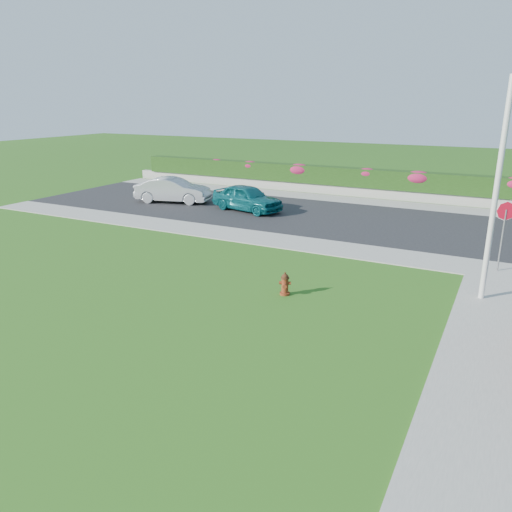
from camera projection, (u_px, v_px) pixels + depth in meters
The scene contains 18 objects.
ground at pixel (179, 332), 12.70m from camera, with size 120.00×120.00×0.00m, color black.
street_far at pixel (257, 210), 26.75m from camera, with size 26.00×8.00×0.04m, color black.
sidewalk_right at pixel (465, 471), 7.93m from camera, with size 2.00×20.00×0.04m, color gray.
sidewalk_far at pixel (188, 228), 22.96m from camera, with size 24.00×2.00×0.04m, color gray.
curb_corner at pixel (498, 271), 17.24m from camera, with size 2.00×2.00×0.04m, color gray.
sidewalk_beyond at pixel (356, 201), 29.23m from camera, with size 34.00×2.00×0.04m, color gray.
retaining_wall at pixel (364, 192), 30.42m from camera, with size 34.00×0.40×0.60m, color gray.
hedge at pixel (365, 178), 30.25m from camera, with size 32.00×0.90×1.10m, color black.
fire_hydrant at pixel (285, 284), 15.06m from camera, with size 0.37×0.35×0.71m.
sedan_teal at pixel (247, 198), 26.33m from camera, with size 1.62×4.03×1.37m, color #0B535A.
sedan_silver at pixel (173, 190), 28.51m from camera, with size 1.49×4.26×1.40m, color #A2A6AA.
utility_pole at pixel (496, 194), 13.89m from camera, with size 0.16×0.16×6.31m, color silver.
stop_sign at pixel (505, 220), 16.66m from camera, with size 0.62×0.30×2.47m.
flower_clump_a at pixel (217, 163), 34.68m from camera, with size 1.01×0.65×0.51m, color #A91D53.
flower_clump_b at pixel (250, 165), 33.53m from camera, with size 1.19×0.76×0.59m, color #A91D53.
flower_clump_c at pixel (299, 170), 31.98m from camera, with size 1.50×0.96×0.75m, color #A91D53.
flower_clump_d at pixel (367, 173), 30.02m from camera, with size 1.22×0.79×0.61m, color #A91D53.
flower_clump_e at pixel (418, 178), 28.72m from camera, with size 1.54×0.99×0.77m, color #A91D53.
Camera 1 is at (7.06, -9.34, 5.65)m, focal length 35.00 mm.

